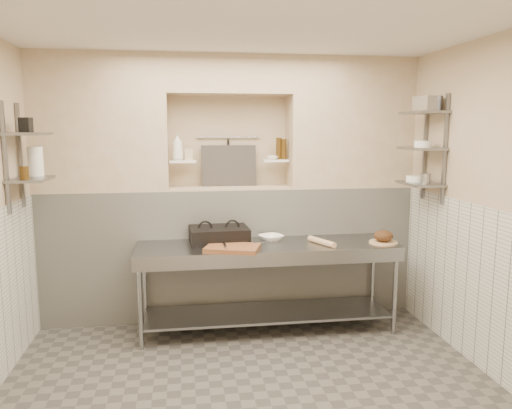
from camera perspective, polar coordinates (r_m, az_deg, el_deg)
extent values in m
cube|color=#55514C|center=(4.20, -0.37, -21.24)|extent=(4.00, 3.90, 0.10)
cube|color=silver|center=(3.73, -0.42, 21.14)|extent=(4.00, 3.90, 0.10)
cube|color=#BBAC90|center=(4.47, 26.62, -0.55)|extent=(0.10, 3.90, 2.80)
cube|color=#BBAC90|center=(5.67, -3.24, 2.12)|extent=(4.00, 0.10, 2.80)
cube|color=#BBAC90|center=(1.80, 8.79, -12.36)|extent=(4.00, 0.10, 2.80)
cube|color=silver|center=(5.55, -2.94, -5.38)|extent=(4.00, 0.40, 1.40)
cube|color=#BBAC90|center=(5.42, -3.00, 1.93)|extent=(1.30, 0.40, 0.02)
cube|color=#BBAC90|center=(5.42, -17.32, 8.87)|extent=(1.35, 0.40, 1.40)
cube|color=#BBAC90|center=(5.66, 10.59, 9.08)|extent=(1.35, 0.40, 1.40)
cube|color=#BBAC90|center=(5.41, -3.10, 14.55)|extent=(1.30, 0.40, 0.40)
cube|color=silver|center=(4.59, 25.40, -9.23)|extent=(0.02, 3.90, 1.40)
cube|color=white|center=(5.37, -8.37, 4.90)|extent=(0.28, 0.16, 0.02)
cube|color=white|center=(5.46, 2.22, 5.04)|extent=(0.28, 0.16, 0.02)
cylinder|color=gray|center=(5.55, -3.21, 7.68)|extent=(0.70, 0.02, 0.02)
cylinder|color=black|center=(5.54, -3.18, 5.92)|extent=(0.02, 0.02, 0.30)
cube|color=#383330|center=(5.49, -3.12, 4.43)|extent=(0.60, 0.08, 0.45)
cube|color=slate|center=(5.08, -25.32, 5.08)|extent=(0.03, 0.03, 0.95)
cube|color=slate|center=(4.70, -26.72, 4.76)|extent=(0.03, 0.03, 0.95)
cube|color=slate|center=(4.86, -24.32, 2.65)|extent=(0.30, 0.50, 0.02)
cube|color=slate|center=(4.84, -24.62, 7.36)|extent=(0.30, 0.50, 0.03)
cube|color=slate|center=(5.46, 18.74, 6.17)|extent=(0.03, 0.03, 1.05)
cube|color=slate|center=(5.11, 20.79, 5.93)|extent=(0.03, 0.03, 1.05)
cube|color=slate|center=(5.24, 18.24, 2.27)|extent=(0.30, 0.50, 0.02)
cube|color=slate|center=(5.22, 18.42, 6.09)|extent=(0.30, 0.50, 0.02)
cube|color=slate|center=(5.22, 18.60, 9.93)|extent=(0.30, 0.50, 0.03)
cube|color=gray|center=(5.01, 1.31, -4.76)|extent=(2.60, 0.70, 0.04)
cube|color=gray|center=(5.22, 1.28, -12.26)|extent=(2.45, 0.60, 0.03)
cube|color=gray|center=(4.71, 1.99, -6.39)|extent=(2.60, 0.02, 0.12)
cylinder|color=gray|center=(4.81, -13.10, -11.17)|extent=(0.04, 0.04, 0.86)
cylinder|color=gray|center=(5.36, -12.61, -9.08)|extent=(0.04, 0.04, 0.86)
cylinder|color=gray|center=(5.22, 15.58, -9.67)|extent=(0.04, 0.04, 0.86)
cylinder|color=gray|center=(5.73, 13.21, -7.93)|extent=(0.04, 0.04, 0.86)
cube|color=black|center=(5.07, -4.26, -3.79)|extent=(0.61, 0.45, 0.11)
cube|color=black|center=(5.05, -4.27, -2.91)|extent=(0.61, 0.45, 0.05)
cube|color=brown|center=(4.75, -2.68, -5.00)|extent=(0.58, 0.48, 0.04)
cube|color=gray|center=(4.88, 1.10, -4.31)|extent=(0.24, 0.04, 0.01)
cylinder|color=gray|center=(4.74, -3.58, -4.63)|extent=(0.02, 0.23, 0.02)
imported|color=white|center=(5.16, 1.74, -3.82)|extent=(0.32, 0.32, 0.06)
cylinder|color=tan|center=(5.03, 7.51, -4.24)|extent=(0.21, 0.37, 0.06)
cylinder|color=tan|center=(5.21, 14.33, -4.20)|extent=(0.28, 0.28, 0.02)
ellipsoid|color=#4C2D19|center=(5.20, 14.35, -3.49)|extent=(0.19, 0.19, 0.12)
imported|color=white|center=(5.33, -8.96, 6.56)|extent=(0.14, 0.14, 0.29)
cube|color=#BBAC90|center=(5.38, -7.71, 5.72)|extent=(0.08, 0.08, 0.12)
imported|color=white|center=(5.45, 1.88, 5.38)|extent=(0.15, 0.15, 0.04)
cylinder|color=#3A250B|center=(5.46, 3.20, 6.33)|extent=(0.06, 0.06, 0.22)
cylinder|color=#3A250B|center=(5.47, 2.62, 6.41)|extent=(0.06, 0.06, 0.24)
cylinder|color=white|center=(5.50, 2.86, 5.77)|extent=(0.06, 0.06, 0.11)
cylinder|color=white|center=(5.02, -23.88, 4.53)|extent=(0.13, 0.13, 0.27)
cylinder|color=#3A250B|center=(4.69, -24.95, 3.28)|extent=(0.08, 0.08, 0.12)
cube|color=black|center=(4.80, -24.81, 8.26)|extent=(0.10, 0.10, 0.13)
cylinder|color=white|center=(5.32, 17.81, 2.84)|extent=(0.20, 0.20, 0.06)
cylinder|color=gray|center=(5.14, 18.80, 2.83)|extent=(0.10, 0.10, 0.10)
cylinder|color=white|center=(5.20, 18.56, 6.56)|extent=(0.17, 0.17, 0.06)
cube|color=gray|center=(5.16, 18.98, 10.85)|extent=(0.22, 0.26, 0.14)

